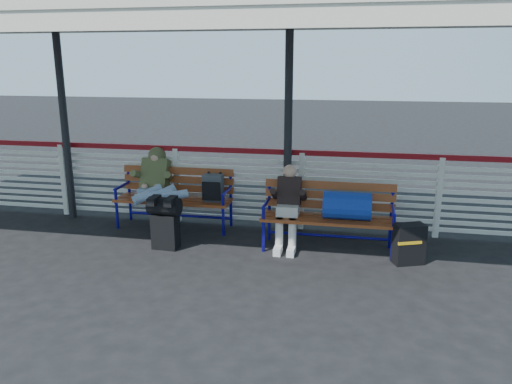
% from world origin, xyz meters
% --- Properties ---
extents(ground, '(60.00, 60.00, 0.00)m').
position_xyz_m(ground, '(0.00, 0.00, 0.00)').
color(ground, black).
rests_on(ground, ground).
extents(fence, '(12.08, 0.08, 1.24)m').
position_xyz_m(fence, '(0.00, 1.90, 0.66)').
color(fence, silver).
rests_on(fence, ground).
extents(canopy, '(12.60, 3.60, 3.16)m').
position_xyz_m(canopy, '(-0.00, 0.87, 3.04)').
color(canopy, silver).
rests_on(canopy, ground).
extents(luggage_stack, '(0.45, 0.27, 0.73)m').
position_xyz_m(luggage_stack, '(0.25, 0.69, 0.40)').
color(luggage_stack, black).
rests_on(luggage_stack, ground).
extents(bench_left, '(1.80, 0.56, 0.92)m').
position_xyz_m(bench_left, '(0.22, 1.63, 0.58)').
color(bench_left, brown).
rests_on(bench_left, ground).
extents(bench_right, '(1.80, 0.56, 0.92)m').
position_xyz_m(bench_right, '(2.60, 1.08, 0.61)').
color(bench_right, brown).
rests_on(bench_right, ground).
extents(traveler_man, '(0.94, 1.49, 0.77)m').
position_xyz_m(traveler_man, '(-0.10, 1.30, 0.68)').
color(traveler_man, '#8C9BBD').
rests_on(traveler_man, ground).
extents(companion_person, '(0.32, 0.66, 1.15)m').
position_xyz_m(companion_person, '(1.90, 1.08, 0.60)').
color(companion_person, beige).
rests_on(companion_person, ground).
extents(suitcase_side, '(0.43, 0.35, 0.53)m').
position_xyz_m(suitcase_side, '(3.50, 0.78, 0.26)').
color(suitcase_side, black).
rests_on(suitcase_side, ground).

